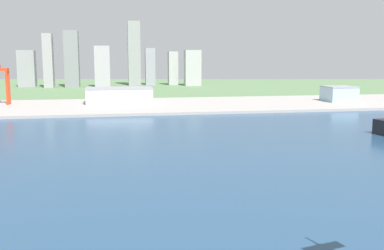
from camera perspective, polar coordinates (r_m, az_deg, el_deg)
ground_plane at (r=267.10m, az=-3.02°, el=-2.18°), size 2400.00×2400.00×0.00m
water_bay at (r=209.05m, az=-0.95°, el=-5.23°), size 840.00×360.00×0.15m
industrial_pier at (r=454.11m, az=-6.03°, el=2.45°), size 840.00×140.00×2.50m
warehouse_main at (r=471.46m, az=-9.22°, el=3.75°), size 67.77×36.91×15.96m
warehouse_annex at (r=508.49m, az=18.16°, el=3.80°), size 30.69×31.01×16.23m
distant_skyline at (r=779.31m, az=-10.93°, el=7.80°), size 304.31×60.65×110.27m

